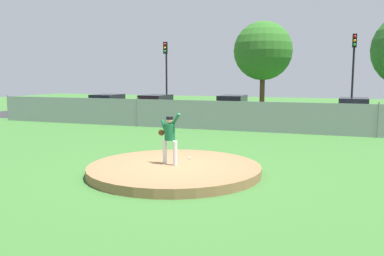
% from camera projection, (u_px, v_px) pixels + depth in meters
% --- Properties ---
extents(ground_plane, '(80.00, 80.00, 0.00)m').
position_uv_depth(ground_plane, '(226.00, 143.00, 17.84)').
color(ground_plane, '#386B2D').
extents(asphalt_strip, '(44.00, 7.00, 0.01)m').
position_uv_depth(asphalt_strip, '(261.00, 122.00, 25.77)').
color(asphalt_strip, '#2B2B2D').
rests_on(asphalt_strip, ground_plane).
extents(pitchers_mound, '(5.23, 5.23, 0.26)m').
position_uv_depth(pitchers_mound, '(174.00, 169.00, 12.23)').
color(pitchers_mound, olive).
rests_on(pitchers_mound, ground_plane).
extents(pitcher_youth, '(0.78, 0.32, 1.59)m').
position_uv_depth(pitcher_youth, '(169.00, 135.00, 12.22)').
color(pitcher_youth, silver).
rests_on(pitcher_youth, pitchers_mound).
extents(baseball, '(0.07, 0.07, 0.07)m').
position_uv_depth(baseball, '(189.00, 158.00, 13.09)').
color(baseball, white).
rests_on(baseball, pitchers_mound).
extents(chainlink_fence, '(32.21, 0.07, 1.71)m').
position_uv_depth(chainlink_fence, '(246.00, 116.00, 21.47)').
color(chainlink_fence, gray).
rests_on(chainlink_fence, ground_plane).
extents(parked_car_white, '(1.94, 4.26, 1.65)m').
position_uv_depth(parked_car_white, '(353.00, 112.00, 24.05)').
color(parked_car_white, silver).
rests_on(parked_car_white, ground_plane).
extents(parked_car_red, '(1.97, 4.25, 1.65)m').
position_uv_depth(parked_car_red, '(156.00, 107.00, 28.02)').
color(parked_car_red, '#A81919').
rests_on(parked_car_red, ground_plane).
extents(parked_car_charcoal, '(1.82, 4.15, 1.68)m').
position_uv_depth(parked_car_charcoal, '(232.00, 109.00, 26.69)').
color(parked_car_charcoal, '#232328').
rests_on(parked_car_charcoal, ground_plane).
extents(parked_car_teal, '(1.93, 4.11, 1.62)m').
position_uv_depth(parked_car_teal, '(108.00, 106.00, 29.46)').
color(parked_car_teal, '#146066').
rests_on(parked_car_teal, ground_plane).
extents(traffic_light_near, '(0.28, 0.46, 5.57)m').
position_uv_depth(traffic_light_near, '(166.00, 66.00, 31.81)').
color(traffic_light_near, black).
rests_on(traffic_light_near, ground_plane).
extents(traffic_light_far, '(0.28, 0.46, 5.74)m').
position_uv_depth(traffic_light_far, '(353.00, 62.00, 27.32)').
color(traffic_light_far, black).
rests_on(traffic_light_far, ground_plane).
extents(tree_leaning_west, '(5.12, 5.12, 7.69)m').
position_uv_depth(tree_leaning_west, '(263.00, 51.00, 35.36)').
color(tree_leaning_west, '#4C331E').
rests_on(tree_leaning_west, ground_plane).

